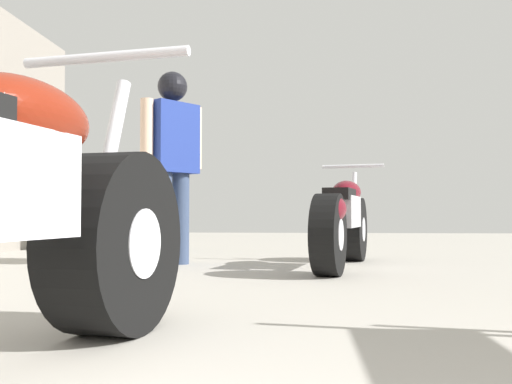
# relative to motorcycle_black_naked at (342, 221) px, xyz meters

# --- Properties ---
(ground_plane) EXTENTS (19.13, 19.13, 0.00)m
(ground_plane) POSITION_rel_motorcycle_black_naked_xyz_m (-0.75, -1.12, -0.39)
(ground_plane) COLOR #A8A399
(motorcycle_black_naked) EXTENTS (0.74, 1.97, 0.93)m
(motorcycle_black_naked) POSITION_rel_motorcycle_black_naked_xyz_m (0.00, 0.00, 0.00)
(motorcycle_black_naked) COLOR black
(motorcycle_black_naked) RESTS_ON ground_plane
(mechanic_in_blue) EXTENTS (0.43, 0.67, 1.74)m
(mechanic_in_blue) POSITION_rel_motorcycle_black_naked_xyz_m (-2.15, 2.01, 0.59)
(mechanic_in_blue) COLOR #384766
(mechanic_in_blue) RESTS_ON ground_plane
(mechanic_with_helmet) EXTENTS (0.50, 0.61, 1.74)m
(mechanic_with_helmet) POSITION_rel_motorcycle_black_naked_xyz_m (-1.50, 0.18, 0.65)
(mechanic_with_helmet) COLOR #384766
(mechanic_with_helmet) RESTS_ON ground_plane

